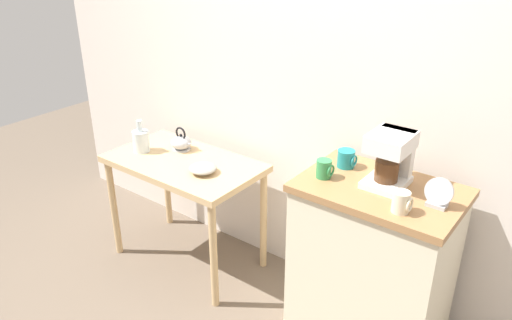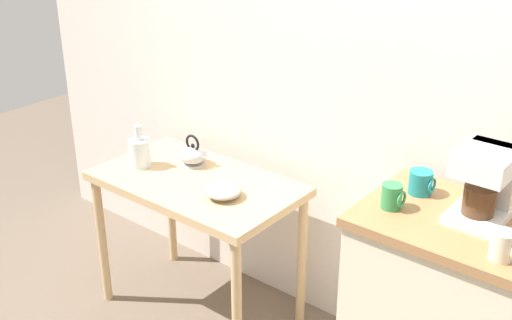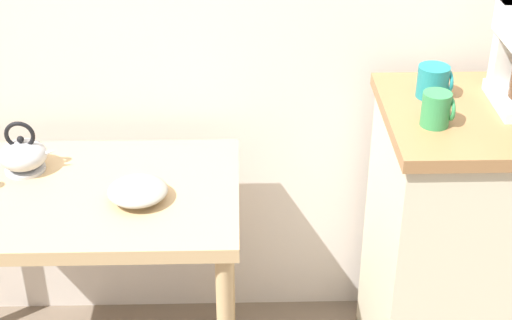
# 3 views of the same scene
# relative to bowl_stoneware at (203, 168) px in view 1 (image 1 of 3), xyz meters

# --- Properties ---
(ground_plane) EXTENTS (8.00, 8.00, 0.00)m
(ground_plane) POSITION_rel_bowl_stoneware_xyz_m (0.43, 0.04, -0.76)
(ground_plane) COLOR #6B5B4C
(back_wall) EXTENTS (4.40, 0.10, 2.80)m
(back_wall) POSITION_rel_bowl_stoneware_xyz_m (0.53, 0.47, 0.64)
(back_wall) COLOR silver
(back_wall) RESTS_ON ground_plane
(wooden_table) EXTENTS (0.96, 0.55, 0.73)m
(wooden_table) POSITION_rel_bowl_stoneware_xyz_m (-0.21, 0.05, -0.12)
(wooden_table) COLOR tan
(wooden_table) RESTS_ON ground_plane
(kitchen_counter) EXTENTS (0.75, 0.51, 0.93)m
(kitchen_counter) POSITION_rel_bowl_stoneware_xyz_m (1.04, 0.11, -0.29)
(kitchen_counter) COLOR beige
(kitchen_counter) RESTS_ON ground_plane
(bowl_stoneware) EXTENTS (0.16, 0.16, 0.05)m
(bowl_stoneware) POSITION_rel_bowl_stoneware_xyz_m (0.00, 0.00, 0.00)
(bowl_stoneware) COLOR #9E998C
(bowl_stoneware) RESTS_ON wooden_table
(teakettle) EXTENTS (0.16, 0.13, 0.15)m
(teakettle) POSITION_rel_bowl_stoneware_xyz_m (-0.33, 0.16, 0.02)
(teakettle) COLOR #B2B5BA
(teakettle) RESTS_ON wooden_table
(glass_carafe_vase) EXTENTS (0.10, 0.10, 0.21)m
(glass_carafe_vase) POSITION_rel_bowl_stoneware_xyz_m (-0.52, -0.01, 0.04)
(glass_carafe_vase) COLOR silver
(glass_carafe_vase) RESTS_ON wooden_table
(coffee_maker) EXTENTS (0.18, 0.22, 0.26)m
(coffee_maker) POSITION_rel_bowl_stoneware_xyz_m (1.05, 0.16, 0.31)
(coffee_maker) COLOR white
(coffee_maker) RESTS_ON kitchen_counter
(mug_tall_green) EXTENTS (0.08, 0.07, 0.09)m
(mug_tall_green) POSITION_rel_bowl_stoneware_xyz_m (0.77, 0.03, 0.22)
(mug_tall_green) COLOR #338C4C
(mug_tall_green) RESTS_ON kitchen_counter
(mug_small_cream) EXTENTS (0.08, 0.07, 0.10)m
(mug_small_cream) POSITION_rel_bowl_stoneware_xyz_m (1.20, -0.05, 0.22)
(mug_small_cream) COLOR beige
(mug_small_cream) RESTS_ON kitchen_counter
(mug_dark_teal) EXTENTS (0.09, 0.09, 0.09)m
(mug_dark_teal) POSITION_rel_bowl_stoneware_xyz_m (0.80, 0.20, 0.22)
(mug_dark_teal) COLOR teal
(mug_dark_teal) RESTS_ON kitchen_counter
(table_clock) EXTENTS (0.12, 0.06, 0.13)m
(table_clock) POSITION_rel_bowl_stoneware_xyz_m (1.30, 0.09, 0.23)
(table_clock) COLOR #B2B5BA
(table_clock) RESTS_ON kitchen_counter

